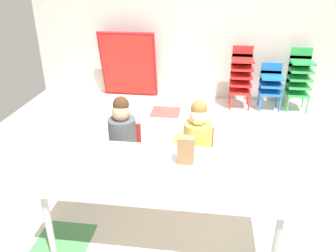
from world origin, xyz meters
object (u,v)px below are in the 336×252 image
paper_plate_near_edge (117,160)px  donut_powdered_on_plate (117,158)px  folded_activity_table (128,65)px  craft_table (164,176)px  seated_child_middle_seat (198,138)px  paper_plate_center_table (149,172)px  paper_bag_brown (186,150)px  donut_powdered_loose (136,159)px  seated_child_near_camera (123,134)px  kid_chair_red_stack (241,74)px  kid_chair_blue_stack (271,83)px  kid_chair_green_stack (299,76)px

paper_plate_near_edge → donut_powdered_on_plate: donut_powdered_on_plate is taller
folded_activity_table → donut_powdered_on_plate: size_ratio=9.19×
craft_table → seated_child_middle_seat: seated_child_middle_seat is taller
craft_table → seated_child_middle_seat: bearing=70.7°
paper_plate_center_table → paper_plate_near_edge: bearing=154.9°
paper_bag_brown → donut_powdered_loose: (-0.39, -0.03, -0.10)m
craft_table → paper_bag_brown: bearing=42.3°
seated_child_near_camera → kid_chair_red_stack: bearing=60.9°
seated_child_near_camera → kid_chair_blue_stack: 2.81m
seated_child_middle_seat → kid_chair_red_stack: bearing=76.5°
seated_child_middle_seat → paper_bag_brown: seated_child_middle_seat is taller
craft_table → paper_bag_brown: size_ratio=8.05×
donut_powdered_loose → seated_child_middle_seat: bearing=48.9°
seated_child_middle_seat → kid_chair_green_stack: size_ratio=1.00×
kid_chair_blue_stack → folded_activity_table: bearing=175.3°
craft_table → kid_chair_red_stack: (0.76, 2.87, -0.03)m
seated_child_middle_seat → kid_chair_blue_stack: bearing=66.2°
paper_plate_center_table → donut_powdered_loose: bearing=131.3°
donut_powdered_on_plate → seated_child_middle_seat: bearing=41.8°
folded_activity_table → paper_bag_brown: folded_activity_table is taller
craft_table → seated_child_near_camera: 0.80m
kid_chair_red_stack → seated_child_middle_seat: bearing=-103.5°
kid_chair_red_stack → paper_bag_brown: kid_chair_red_stack is taller
folded_activity_table → donut_powdered_loose: 3.05m
craft_table → donut_powdered_on_plate: bearing=167.3°
folded_activity_table → seated_child_near_camera: bearing=-77.6°
paper_plate_center_table → seated_child_near_camera: bearing=119.4°
kid_chair_green_stack → folded_activity_table: folded_activity_table is taller
paper_plate_near_edge → donut_powdered_on_plate: size_ratio=1.52×
kid_chair_blue_stack → paper_plate_center_table: kid_chair_blue_stack is taller
donut_powdered_on_plate → donut_powdered_loose: size_ratio=1.15×
kid_chair_red_stack → kid_chair_green_stack: bearing=0.0°
seated_child_middle_seat → paper_plate_center_table: 0.75m
seated_child_near_camera → seated_child_middle_seat: 0.71m
seated_child_near_camera → kid_chair_red_stack: 2.57m
craft_table → paper_plate_near_edge: (-0.39, 0.09, 0.05)m
seated_child_middle_seat → folded_activity_table: bearing=117.1°
craft_table → paper_bag_brown: (0.15, 0.14, 0.16)m
kid_chair_blue_stack → paper_plate_center_table: (-1.31, -2.92, 0.20)m
kid_chair_blue_stack → donut_powdered_loose: size_ratio=6.64×
kid_chair_blue_stack → seated_child_middle_seat: bearing=-113.8°
seated_child_near_camera → seated_child_middle_seat: (0.71, 0.00, 0.00)m
kid_chair_red_stack → kid_chair_green_stack: same height
kid_chair_green_stack → donut_powdered_loose: kid_chair_green_stack is taller
donut_powdered_on_plate → paper_bag_brown: bearing=5.2°
kid_chair_red_stack → donut_powdered_on_plate: kid_chair_red_stack is taller
seated_child_near_camera → donut_powdered_loose: (0.25, -0.53, 0.06)m
kid_chair_blue_stack → folded_activity_table: size_ratio=0.63×
kid_chair_blue_stack → folded_activity_table: folded_activity_table is taller
seated_child_near_camera → folded_activity_table: 2.48m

